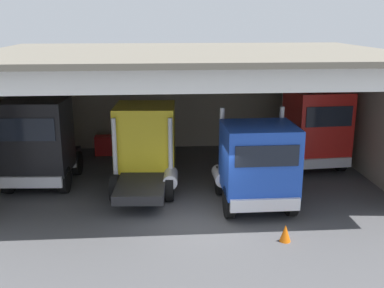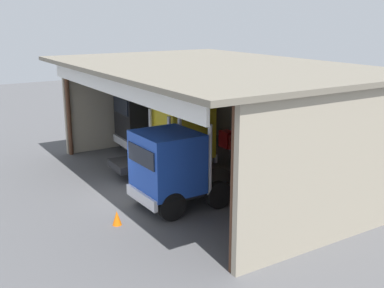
{
  "view_description": "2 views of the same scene",
  "coord_description": "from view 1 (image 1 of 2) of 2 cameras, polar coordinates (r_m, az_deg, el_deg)",
  "views": [
    {
      "loc": [
        -1.36,
        -14.55,
        6.86
      ],
      "look_at": [
        0.0,
        3.51,
        1.89
      ],
      "focal_mm": 43.03,
      "sensor_mm": 36.0,
      "label": 1
    },
    {
      "loc": [
        18.37,
        -8.08,
        7.75
      ],
      "look_at": [
        0.0,
        3.51,
        1.89
      ],
      "focal_mm": 44.75,
      "sensor_mm": 36.0,
      "label": 2
    }
  ],
  "objects": [
    {
      "name": "ground_plane",
      "position": [
        16.14,
        0.95,
        -9.8
      ],
      "size": [
        80.0,
        80.0,
        0.0
      ],
      "primitive_type": "plane",
      "color": "#4C4C4F",
      "rests_on": "ground"
    },
    {
      "name": "workshop_shed",
      "position": [
        20.65,
        -0.49,
        7.23
      ],
      "size": [
        16.49,
        11.27,
        5.6
      ],
      "color": "#9E937F",
      "rests_on": "ground"
    },
    {
      "name": "truck_black_center_right_bay",
      "position": [
        19.9,
        -18.5,
        0.23
      ],
      "size": [
        2.79,
        4.74,
        3.75
      ],
      "rotation": [
        0.0,
        0.0,
        3.08
      ],
      "color": "black",
      "rests_on": "ground"
    },
    {
      "name": "truck_yellow_left_bay",
      "position": [
        19.14,
        -5.79,
        -0.12
      ],
      "size": [
        2.67,
        5.25,
        3.4
      ],
      "rotation": [
        0.0,
        0.0,
        -0.06
      ],
      "color": "yellow",
      "rests_on": "ground"
    },
    {
      "name": "truck_blue_center_left_bay",
      "position": [
        16.97,
        7.93,
        -2.42
      ],
      "size": [
        2.73,
        4.7,
        3.63
      ],
      "rotation": [
        0.0,
        0.0,
        3.15
      ],
      "color": "#1E47B7",
      "rests_on": "ground"
    },
    {
      "name": "truck_red_right_bay",
      "position": [
        22.24,
        14.84,
        2.09
      ],
      "size": [
        2.87,
        5.01,
        3.71
      ],
      "rotation": [
        0.0,
        0.0,
        3.22
      ],
      "color": "red",
      "rests_on": "ground"
    },
    {
      "name": "oil_drum",
      "position": [
        24.25,
        -9.75,
        -0.22
      ],
      "size": [
        0.58,
        0.58,
        0.89
      ],
      "primitive_type": "cylinder",
      "color": "#B21E19",
      "rests_on": "ground"
    },
    {
      "name": "tool_cart",
      "position": [
        24.22,
        -10.84,
        -0.16
      ],
      "size": [
        0.9,
        0.6,
        1.0
      ],
      "primitive_type": "cube",
      "color": "red",
      "rests_on": "ground"
    },
    {
      "name": "traffic_cone",
      "position": [
        15.13,
        11.49,
        -10.77
      ],
      "size": [
        0.36,
        0.36,
        0.56
      ],
      "primitive_type": "cone",
      "color": "orange",
      "rests_on": "ground"
    }
  ]
}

